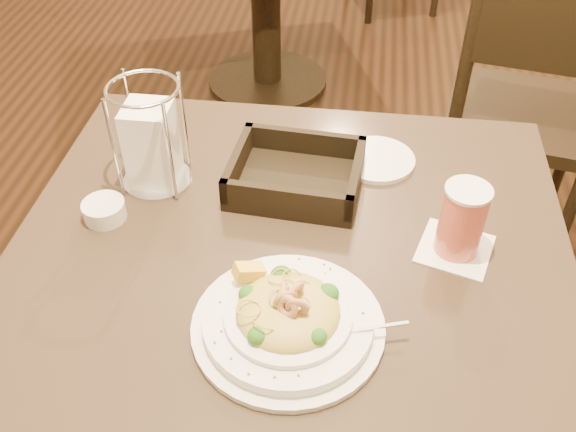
# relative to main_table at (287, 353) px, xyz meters

# --- Properties ---
(main_table) EXTENTS (0.90, 0.90, 0.74)m
(main_table) POSITION_rel_main_table_xyz_m (0.00, 0.00, 0.00)
(main_table) COLOR black
(main_table) RESTS_ON ground
(dining_chair_near) EXTENTS (0.49, 0.49, 0.93)m
(dining_chair_near) POSITION_rel_main_table_xyz_m (0.55, 0.91, -0.01)
(dining_chair_near) COLOR black
(dining_chair_near) RESTS_ON ground
(pasta_bowl) EXTENTS (0.30, 0.27, 0.09)m
(pasta_bowl) POSITION_rel_main_table_xyz_m (0.02, -0.13, 0.26)
(pasta_bowl) COLOR white
(pasta_bowl) RESTS_ON main_table
(drink_glass) EXTENTS (0.14, 0.14, 0.12)m
(drink_glass) POSITION_rel_main_table_xyz_m (0.26, 0.06, 0.30)
(drink_glass) COLOR white
(drink_glass) RESTS_ON main_table
(bread_basket) EXTENTS (0.24, 0.20, 0.06)m
(bread_basket) POSITION_rel_main_table_xyz_m (-0.01, 0.19, 0.26)
(bread_basket) COLOR black
(bread_basket) RESTS_ON main_table
(napkin_caddy) EXTENTS (0.12, 0.12, 0.19)m
(napkin_caddy) POSITION_rel_main_table_xyz_m (-0.26, 0.17, 0.32)
(napkin_caddy) COLOR silver
(napkin_caddy) RESTS_ON main_table
(side_plate) EXTENTS (0.18, 0.18, 0.01)m
(side_plate) POSITION_rel_main_table_xyz_m (0.13, 0.28, 0.24)
(side_plate) COLOR white
(side_plate) RESTS_ON main_table
(butter_ramekin) EXTENTS (0.08, 0.08, 0.03)m
(butter_ramekin) POSITION_rel_main_table_xyz_m (-0.32, 0.07, 0.25)
(butter_ramekin) COLOR white
(butter_ramekin) RESTS_ON main_table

